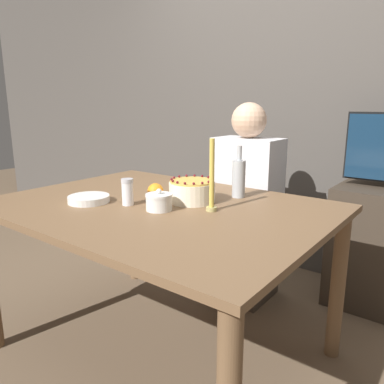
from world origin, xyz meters
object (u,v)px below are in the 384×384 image
at_px(sugar_bowl, 159,202).
at_px(person_man_blue_shirt, 246,216).
at_px(sugar_shaker, 128,192).
at_px(cake, 192,191).
at_px(bottle, 239,178).
at_px(candle, 212,182).

distance_m(sugar_bowl, person_man_blue_shirt, 0.88).
bearing_deg(sugar_shaker, cake, 48.46).
xyz_separation_m(bottle, person_man_blue_shirt, (-0.18, 0.42, -0.33)).
bearing_deg(bottle, candle, -83.26).
distance_m(cake, person_man_blue_shirt, 0.69).
relative_size(candle, person_man_blue_shirt, 0.25).
relative_size(sugar_shaker, person_man_blue_shirt, 0.10).
relative_size(candle, bottle, 1.22).
height_order(sugar_bowl, person_man_blue_shirt, person_man_blue_shirt).
bearing_deg(sugar_bowl, candle, 34.15).
relative_size(sugar_shaker, candle, 0.39).
height_order(sugar_bowl, sugar_shaker, sugar_shaker).
bearing_deg(sugar_shaker, bottle, 53.22).
relative_size(cake, person_man_blue_shirt, 0.18).
relative_size(cake, bottle, 0.85).
height_order(sugar_bowl, candle, candle).
relative_size(sugar_bowl, bottle, 0.46).
relative_size(sugar_bowl, person_man_blue_shirt, 0.10).
bearing_deg(cake, bottle, 58.98).
relative_size(sugar_bowl, candle, 0.38).
bearing_deg(sugar_shaker, person_man_blue_shirt, 80.45).
distance_m(cake, bottle, 0.25).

